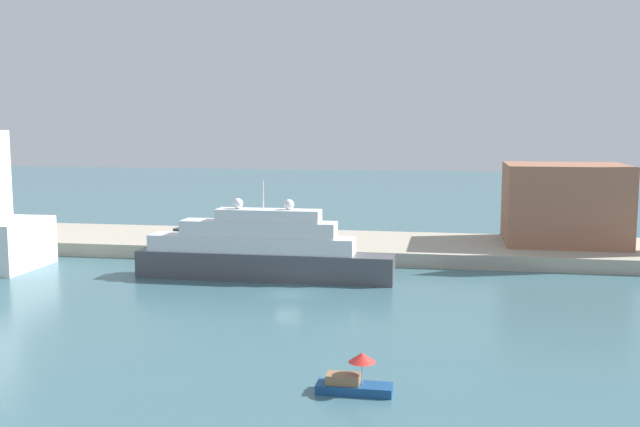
{
  "coord_description": "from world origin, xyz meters",
  "views": [
    {
      "loc": [
        16.01,
        -72.17,
        17.61
      ],
      "look_at": [
        2.28,
        6.0,
        7.74
      ],
      "focal_mm": 40.92,
      "sensor_mm": 36.0,
      "label": 1
    }
  ],
  "objects_px": {
    "harbor_building": "(564,204)",
    "person_figure": "(222,235)",
    "small_motorboat": "(354,379)",
    "mooring_bollard": "(293,246)",
    "large_yacht": "(260,251)",
    "parked_car": "(185,233)"
  },
  "relations": [
    {
      "from": "large_yacht",
      "to": "small_motorboat",
      "type": "xyz_separation_m",
      "value": [
        14.93,
        -33.11,
        -2.29
      ]
    },
    {
      "from": "small_motorboat",
      "to": "parked_car",
      "type": "relative_size",
      "value": 1.11
    },
    {
      "from": "harbor_building",
      "to": "person_figure",
      "type": "distance_m",
      "value": 45.83
    },
    {
      "from": "person_figure",
      "to": "parked_car",
      "type": "bearing_deg",
      "value": 160.92
    },
    {
      "from": "small_motorboat",
      "to": "harbor_building",
      "type": "relative_size",
      "value": 0.33
    },
    {
      "from": "small_motorboat",
      "to": "person_figure",
      "type": "bearing_deg",
      "value": 116.74
    },
    {
      "from": "person_figure",
      "to": "mooring_bollard",
      "type": "xyz_separation_m",
      "value": [
        10.61,
        -3.94,
        -0.43
      ]
    },
    {
      "from": "parked_car",
      "to": "person_figure",
      "type": "height_order",
      "value": "person_figure"
    },
    {
      "from": "parked_car",
      "to": "mooring_bollard",
      "type": "height_order",
      "value": "parked_car"
    },
    {
      "from": "harbor_building",
      "to": "parked_car",
      "type": "bearing_deg",
      "value": -175.21
    },
    {
      "from": "mooring_bollard",
      "to": "harbor_building",
      "type": "bearing_deg",
      "value": 16.58
    },
    {
      "from": "large_yacht",
      "to": "mooring_bollard",
      "type": "height_order",
      "value": "large_yacht"
    },
    {
      "from": "small_motorboat",
      "to": "mooring_bollard",
      "type": "height_order",
      "value": "small_motorboat"
    },
    {
      "from": "large_yacht",
      "to": "harbor_building",
      "type": "bearing_deg",
      "value": 30.36
    },
    {
      "from": "harbor_building",
      "to": "parked_car",
      "type": "distance_m",
      "value": 51.53
    },
    {
      "from": "harbor_building",
      "to": "person_figure",
      "type": "bearing_deg",
      "value": -172.0
    },
    {
      "from": "small_motorboat",
      "to": "mooring_bollard",
      "type": "xyz_separation_m",
      "value": [
        -13.49,
        43.9,
        1.18
      ]
    },
    {
      "from": "small_motorboat",
      "to": "harbor_building",
      "type": "xyz_separation_m",
      "value": [
        21.06,
        54.19,
        6.08
      ]
    },
    {
      "from": "small_motorboat",
      "to": "mooring_bollard",
      "type": "distance_m",
      "value": 45.95
    },
    {
      "from": "person_figure",
      "to": "large_yacht",
      "type": "bearing_deg",
      "value": -58.09
    },
    {
      "from": "person_figure",
      "to": "mooring_bollard",
      "type": "relative_size",
      "value": 2.46
    },
    {
      "from": "small_motorboat",
      "to": "person_figure",
      "type": "xyz_separation_m",
      "value": [
        -24.11,
        47.84,
        1.61
      ]
    }
  ]
}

